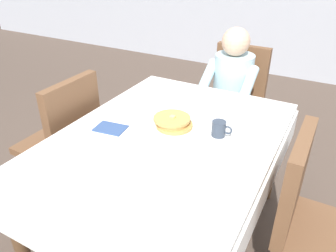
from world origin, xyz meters
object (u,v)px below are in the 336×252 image
at_px(knife_right_of_plate, 202,139).
at_px(diner_person, 231,86).
at_px(chair_diner, 235,95).
at_px(breakfast_stack, 173,122).
at_px(chair_left_side, 66,135).
at_px(fork_left_of_plate, 142,122).
at_px(dining_table_main, 167,150).
at_px(chair_right_side, 310,216).
at_px(plate_breakfast, 172,128).
at_px(cup_coffee, 219,129).
at_px(spoon_near_edge, 150,159).
at_px(syrup_pitcher, 152,106).

bearing_deg(knife_right_of_plate, diner_person, 14.27).
relative_size(chair_diner, diner_person, 0.83).
bearing_deg(breakfast_stack, chair_left_side, -173.30).
xyz_separation_m(fork_left_of_plate, knife_right_of_plate, (0.38, -0.00, 0.00)).
xyz_separation_m(dining_table_main, breakfast_stack, (-0.01, 0.09, 0.13)).
height_order(chair_left_side, knife_right_of_plate, chair_left_side).
bearing_deg(chair_right_side, plate_breakfast, -96.42).
bearing_deg(cup_coffee, diner_person, 104.60).
xyz_separation_m(plate_breakfast, spoon_near_edge, (0.04, -0.32, -0.01)).
relative_size(chair_left_side, breakfast_stack, 4.29).
bearing_deg(dining_table_main, cup_coffee, 30.59).
bearing_deg(syrup_pitcher, spoon_near_edge, -60.30).
relative_size(dining_table_main, plate_breakfast, 5.44).
height_order(chair_diner, cup_coffee, chair_diner).
bearing_deg(chair_diner, dining_table_main, 89.27).
bearing_deg(fork_left_of_plate, spoon_near_edge, -147.64).
height_order(dining_table_main, chair_left_side, chair_left_side).
height_order(diner_person, chair_right_side, diner_person).
height_order(chair_right_side, chair_left_side, same).
relative_size(dining_table_main, chair_right_side, 1.64).
xyz_separation_m(plate_breakfast, fork_left_of_plate, (-0.19, -0.02, -0.01)).
bearing_deg(knife_right_of_plate, spoon_near_edge, 158.31).
relative_size(chair_diner, spoon_near_edge, 6.20).
xyz_separation_m(chair_right_side, breakfast_stack, (-0.78, 0.09, 0.25)).
height_order(cup_coffee, syrup_pitcher, cup_coffee).
relative_size(diner_person, chair_right_side, 1.20).
xyz_separation_m(dining_table_main, chair_diner, (0.01, 1.17, -0.12)).
relative_size(plate_breakfast, syrup_pitcher, 3.50).
distance_m(chair_diner, spoon_near_edge, 1.41).
bearing_deg(spoon_near_edge, diner_person, 94.75).
height_order(chair_right_side, fork_left_of_plate, chair_right_side).
height_order(breakfast_stack, syrup_pitcher, breakfast_stack).
relative_size(dining_table_main, knife_right_of_plate, 7.62).
distance_m(chair_right_side, syrup_pitcher, 1.04).
bearing_deg(breakfast_stack, cup_coffee, 12.04).
relative_size(chair_diner, breakfast_stack, 4.29).
height_order(chair_diner, breakfast_stack, chair_diner).
bearing_deg(fork_left_of_plate, chair_left_side, 90.82).
relative_size(plate_breakfast, knife_right_of_plate, 1.40).
distance_m(breakfast_stack, knife_right_of_plate, 0.19).
bearing_deg(diner_person, breakfast_stack, 88.50).
bearing_deg(knife_right_of_plate, plate_breakfast, 88.41).
distance_m(dining_table_main, chair_right_side, 0.78).
bearing_deg(cup_coffee, fork_left_of_plate, -170.39).
bearing_deg(fork_left_of_plate, syrup_pitcher, 1.09).
height_order(chair_right_side, syrup_pitcher, chair_right_side).
bearing_deg(cup_coffee, dining_table_main, -149.41).
xyz_separation_m(chair_right_side, plate_breakfast, (-0.78, 0.09, 0.22)).
bearing_deg(chair_right_side, cup_coffee, -105.13).
relative_size(breakfast_stack, cup_coffee, 1.92).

